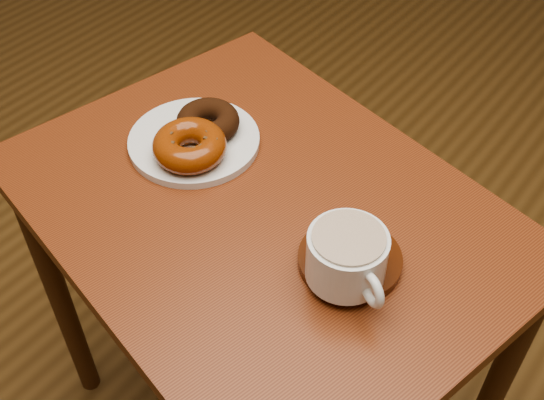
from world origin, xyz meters
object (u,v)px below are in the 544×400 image
Objects in this scene: donut_plate at (194,141)px; cafe_table at (262,253)px; coffee_cup at (347,257)px; saucer at (350,260)px.

cafe_table is at bearing -13.16° from donut_plate.
coffee_cup reaches higher than donut_plate.
coffee_cup is (0.33, -0.08, 0.04)m from donut_plate.
coffee_cup is (0.01, -0.03, 0.04)m from saucer.
donut_plate is at bearing -166.51° from coffee_cup.
donut_plate is 1.50× the size of saucer.
coffee_cup is at bearing -1.45° from cafe_table.
donut_plate is 1.60× the size of coffee_cup.
saucer is at bearing -9.16° from donut_plate.
cafe_table is 0.20m from saucer.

